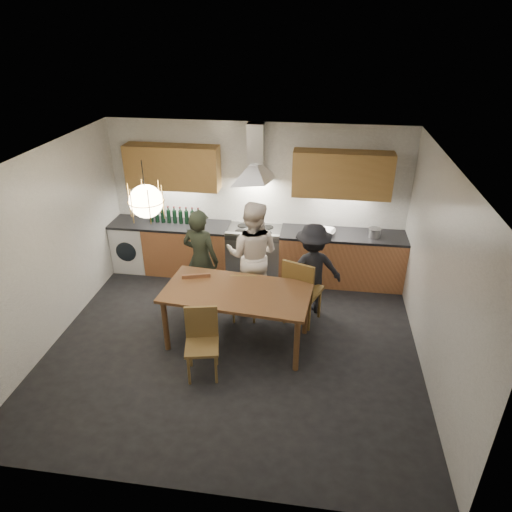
# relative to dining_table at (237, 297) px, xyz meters

# --- Properties ---
(ground) EXTENTS (5.00, 5.00, 0.00)m
(ground) POSITION_rel_dining_table_xyz_m (-0.04, -0.09, -0.73)
(ground) COLOR black
(ground) RESTS_ON ground
(room_shell) EXTENTS (5.02, 4.52, 2.61)m
(room_shell) POSITION_rel_dining_table_xyz_m (-0.04, -0.09, 0.98)
(room_shell) COLOR white
(room_shell) RESTS_ON ground
(counter_run) EXTENTS (5.00, 0.62, 0.90)m
(counter_run) POSITION_rel_dining_table_xyz_m (-0.01, 1.86, -0.28)
(counter_run) COLOR #C47C4B
(counter_run) RESTS_ON ground
(range_stove) EXTENTS (0.90, 0.60, 0.92)m
(range_stove) POSITION_rel_dining_table_xyz_m (-0.04, 1.85, -0.28)
(range_stove) COLOR silver
(range_stove) RESTS_ON ground
(wall_fixtures) EXTENTS (4.30, 0.54, 1.10)m
(wall_fixtures) POSITION_rel_dining_table_xyz_m (-0.04, 1.97, 1.15)
(wall_fixtures) COLOR #BC8B48
(wall_fixtures) RESTS_ON ground
(pendant_lamp) EXTENTS (0.43, 0.43, 0.70)m
(pendant_lamp) POSITION_rel_dining_table_xyz_m (-1.04, -0.19, 1.37)
(pendant_lamp) COLOR black
(pendant_lamp) RESTS_ON ground
(dining_table) EXTENTS (2.03, 1.16, 0.82)m
(dining_table) POSITION_rel_dining_table_xyz_m (0.00, 0.00, 0.00)
(dining_table) COLOR brown
(dining_table) RESTS_ON ground
(chair_back_left) EXTENTS (0.49, 0.49, 0.88)m
(chair_back_left) POSITION_rel_dining_table_xyz_m (-0.65, 0.35, -0.22)
(chair_back_left) COLOR brown
(chair_back_left) RESTS_ON ground
(chair_back_mid) EXTENTS (0.42, 0.42, 0.82)m
(chair_back_mid) POSITION_rel_dining_table_xyz_m (0.01, 0.50, -0.25)
(chair_back_mid) COLOR brown
(chair_back_mid) RESTS_ON ground
(chair_back_right) EXTENTS (0.62, 0.62, 1.07)m
(chair_back_right) POSITION_rel_dining_table_xyz_m (0.83, 0.53, -0.12)
(chair_back_right) COLOR brown
(chair_back_right) RESTS_ON ground
(chair_front) EXTENTS (0.49, 0.49, 0.91)m
(chair_front) POSITION_rel_dining_table_xyz_m (-0.33, -0.66, -0.21)
(chair_front) COLOR brown
(chair_front) RESTS_ON ground
(person_left) EXTENTS (0.67, 0.53, 1.60)m
(person_left) POSITION_rel_dining_table_xyz_m (-0.70, 0.83, 0.07)
(person_left) COLOR black
(person_left) RESTS_ON ground
(person_mid) EXTENTS (0.88, 0.71, 1.70)m
(person_mid) POSITION_rel_dining_table_xyz_m (0.06, 0.99, 0.13)
(person_mid) COLOR silver
(person_mid) RESTS_ON ground
(person_right) EXTENTS (1.04, 0.77, 1.44)m
(person_right) POSITION_rel_dining_table_xyz_m (0.97, 0.91, -0.01)
(person_right) COLOR black
(person_right) RESTS_ON ground
(mixing_bowl) EXTENTS (0.34, 0.34, 0.08)m
(mixing_bowl) POSITION_rel_dining_table_xyz_m (1.15, 1.81, 0.21)
(mixing_bowl) COLOR silver
(mixing_bowl) RESTS_ON counter_run
(stock_pot) EXTENTS (0.23, 0.23, 0.13)m
(stock_pot) POSITION_rel_dining_table_xyz_m (1.93, 1.82, 0.24)
(stock_pot) COLOR #A8A8AC
(stock_pot) RESTS_ON counter_run
(wine_bottles) EXTENTS (0.91, 0.07, 0.30)m
(wine_bottles) POSITION_rel_dining_table_xyz_m (-1.42, 1.90, 0.32)
(wine_bottles) COLOR black
(wine_bottles) RESTS_ON counter_run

